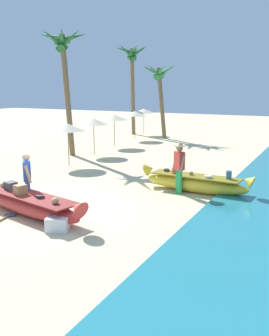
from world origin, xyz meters
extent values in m
plane|color=beige|center=(0.00, 0.00, 0.00)|extent=(80.00, 80.00, 0.00)
ellipsoid|color=red|center=(-0.42, -0.50, 0.28)|extent=(4.25, 1.71, 0.55)
cone|color=red|center=(1.56, -0.94, 0.60)|extent=(0.53, 0.58, 0.56)
cube|color=maroon|center=(-0.42, -0.50, 0.55)|extent=(3.60, 1.58, 0.04)
sphere|color=tan|center=(0.78, -0.83, 0.65)|extent=(0.19, 0.19, 0.19)
cylinder|color=#2D2D33|center=(0.09, -0.60, 0.60)|extent=(0.21, 0.21, 0.10)
cube|color=#9E754C|center=(-0.65, -0.55, 0.70)|extent=(0.31, 0.36, 0.29)
cube|color=#424247|center=(-1.26, -0.31, 0.68)|extent=(0.40, 0.37, 0.26)
sphere|color=tan|center=(-1.71, -0.17, 0.63)|extent=(0.15, 0.15, 0.15)
ellipsoid|color=yellow|center=(3.04, 3.88, 0.28)|extent=(3.69, 0.97, 0.56)
cone|color=yellow|center=(1.26, 3.99, 0.61)|extent=(0.44, 0.47, 0.51)
cone|color=yellow|center=(4.81, 3.76, 0.61)|extent=(0.44, 0.47, 0.51)
cube|color=olive|center=(3.04, 3.88, 0.56)|extent=(3.11, 0.95, 0.04)
cylinder|color=#386699|center=(4.15, 3.90, 0.70)|extent=(0.19, 0.19, 0.29)
cylinder|color=silver|center=(3.51, 3.73, 0.61)|extent=(0.26, 0.26, 0.10)
sphere|color=tan|center=(2.86, 3.90, 0.63)|extent=(0.15, 0.15, 0.15)
cylinder|color=#B74C38|center=(2.29, 3.84, 0.68)|extent=(0.20, 0.20, 0.23)
cylinder|color=#2D2D33|center=(1.89, 4.07, 0.61)|extent=(0.20, 0.20, 0.10)
cylinder|color=green|center=(2.65, 3.41, 0.41)|extent=(0.14, 0.14, 0.83)
cylinder|color=green|center=(2.54, 3.50, 0.41)|extent=(0.14, 0.14, 0.83)
cube|color=#DB3D38|center=(2.59, 3.45, 1.13)|extent=(0.42, 0.39, 0.60)
cylinder|color=#9E7051|center=(2.76, 3.30, 1.08)|extent=(0.19, 0.21, 0.55)
cylinder|color=#9E7051|center=(2.40, 3.58, 1.08)|extent=(0.19, 0.21, 0.55)
sphere|color=#9E7051|center=(2.59, 3.45, 1.55)|extent=(0.22, 0.22, 0.22)
cylinder|color=tan|center=(2.59, 3.45, 1.63)|extent=(0.44, 0.44, 0.02)
cone|color=tan|center=(2.59, 3.45, 1.70)|extent=(0.26, 0.26, 0.12)
cylinder|color=#3D5BA8|center=(-0.96, 0.08, 0.40)|extent=(0.14, 0.14, 0.81)
cylinder|color=#3D5BA8|center=(-0.87, -0.02, 0.40)|extent=(0.14, 0.14, 0.81)
cube|color=#3356B2|center=(-0.91, 0.03, 1.10)|extent=(0.41, 0.41, 0.59)
cylinder|color=tan|center=(-1.06, 0.21, 1.05)|extent=(0.20, 0.20, 0.54)
cylinder|color=tan|center=(-0.74, -0.12, 1.05)|extent=(0.20, 0.20, 0.54)
sphere|color=tan|center=(-0.91, 0.03, 1.52)|extent=(0.22, 0.22, 0.22)
cylinder|color=#8E6B47|center=(-3.52, 5.58, 0.95)|extent=(0.04, 0.04, 1.90)
cone|color=beige|center=(-3.52, 5.58, 1.75)|extent=(1.60, 1.60, 0.32)
cylinder|color=#8E6B47|center=(-4.06, 8.55, 0.95)|extent=(0.04, 0.04, 1.90)
cone|color=beige|center=(-4.06, 8.55, 1.75)|extent=(1.60, 1.60, 0.32)
cylinder|color=#8E6B47|center=(-4.49, 11.45, 0.95)|extent=(0.04, 0.04, 1.90)
cone|color=beige|center=(-4.49, 11.45, 1.75)|extent=(1.60, 1.60, 0.32)
cylinder|color=#8E6B47|center=(-4.78, 14.73, 0.95)|extent=(0.04, 0.04, 1.90)
cone|color=beige|center=(-4.78, 14.73, 1.75)|extent=(1.60, 1.60, 0.32)
cylinder|color=#8E6B47|center=(-5.42, 17.48, 0.95)|extent=(0.04, 0.04, 1.90)
cone|color=beige|center=(-5.42, 17.48, 1.75)|extent=(1.60, 1.60, 0.32)
cylinder|color=brown|center=(-5.16, 7.84, 3.03)|extent=(0.69, 0.28, 6.09)
cone|color=#23602D|center=(-4.90, 7.77, 5.80)|extent=(1.70, 0.60, 1.17)
cone|color=#23602D|center=(-5.11, 8.25, 5.93)|extent=(1.24, 1.70, 0.82)
cone|color=#23602D|center=(-5.58, 8.28, 5.81)|extent=(1.11, 1.71, 1.15)
cone|color=#23602D|center=(-5.87, 7.86, 5.97)|extent=(1.90, 0.42, 0.71)
cone|color=#23602D|center=(-5.57, 7.51, 5.79)|extent=(1.02, 1.34, 1.12)
cone|color=#23602D|center=(-5.09, 7.48, 5.87)|extent=(1.28, 1.55, 0.99)
cylinder|color=brown|center=(-3.46, 16.17, 2.38)|extent=(0.79, 0.28, 4.78)
cone|color=#337F3D|center=(-3.28, 16.20, 4.48)|extent=(1.56, 0.46, 1.14)
cone|color=#337F3D|center=(-3.39, 16.50, 4.51)|extent=(1.41, 1.43, 1.09)
cone|color=#337F3D|center=(-3.78, 16.60, 4.51)|extent=(0.57, 1.59, 1.09)
cone|color=#337F3D|center=(-4.21, 16.38, 4.54)|extent=(1.94, 1.09, 1.05)
cone|color=#337F3D|center=(-4.08, 15.96, 4.56)|extent=(1.52, 1.07, 0.97)
cone|color=#337F3D|center=(-3.82, 15.78, 4.50)|extent=(0.71, 1.48, 1.09)
cone|color=#337F3D|center=(-3.42, 15.85, 4.50)|extent=(1.31, 1.37, 1.10)
cylinder|color=brown|center=(-6.25, 17.29, 3.10)|extent=(0.43, 0.28, 6.21)
cone|color=#23602D|center=(-5.88, 17.30, 5.97)|extent=(1.62, 0.40, 1.07)
cone|color=#23602D|center=(-6.05, 17.64, 5.94)|extent=(1.25, 1.47, 1.14)
cone|color=#23602D|center=(-6.40, 17.78, 6.06)|extent=(0.62, 1.86, 0.83)
cone|color=#23602D|center=(-6.78, 17.58, 5.91)|extent=(1.79, 1.31, 1.25)
cone|color=#23602D|center=(-6.74, 17.16, 6.05)|extent=(1.65, 0.82, 0.85)
cone|color=#23602D|center=(-6.45, 16.78, 5.95)|extent=(0.77, 1.90, 1.16)
cone|color=#23602D|center=(-5.96, 16.90, 6.07)|extent=(1.64, 1.70, 0.83)
cube|color=silver|center=(1.11, -1.20, 0.18)|extent=(0.64, 0.53, 0.36)
ellipsoid|color=#2D60B7|center=(-0.80, -0.86, 0.03)|extent=(0.39, 0.27, 0.03)
camera|label=1|loc=(6.94, -8.42, 3.56)|focal=41.14mm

